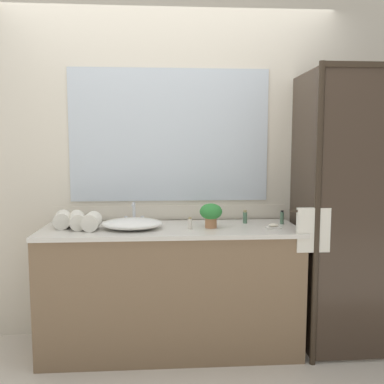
{
  "coord_description": "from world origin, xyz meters",
  "views": [
    {
      "loc": [
        -0.04,
        -2.88,
        1.47
      ],
      "look_at": [
        0.15,
        0.0,
        1.15
      ],
      "focal_mm": 38.9,
      "sensor_mm": 36.0,
      "label": 1
    }
  ],
  "objects_px": {
    "sink_basin": "(132,224)",
    "rolled_towel_near_edge": "(62,220)",
    "amenity_bottle_body_wash": "(282,218)",
    "potted_plant": "(211,213)",
    "amenity_bottle_conditioner": "(245,217)",
    "faucet": "(134,217)",
    "rolled_towel_far_edge": "(92,221)",
    "amenity_bottle_shampoo": "(190,223)",
    "soap_dish": "(273,226)",
    "rolled_towel_middle": "(77,220)"
  },
  "relations": [
    {
      "from": "sink_basin",
      "to": "rolled_towel_near_edge",
      "type": "xyz_separation_m",
      "value": [
        -0.49,
        0.08,
        0.02
      ]
    },
    {
      "from": "amenity_bottle_body_wash",
      "to": "rolled_towel_near_edge",
      "type": "height_order",
      "value": "rolled_towel_near_edge"
    },
    {
      "from": "rolled_towel_near_edge",
      "to": "amenity_bottle_body_wash",
      "type": "bearing_deg",
      "value": 1.11
    },
    {
      "from": "potted_plant",
      "to": "amenity_bottle_conditioner",
      "type": "height_order",
      "value": "potted_plant"
    },
    {
      "from": "faucet",
      "to": "amenity_bottle_conditioner",
      "type": "distance_m",
      "value": 0.82
    },
    {
      "from": "amenity_bottle_body_wash",
      "to": "potted_plant",
      "type": "bearing_deg",
      "value": -168.74
    },
    {
      "from": "amenity_bottle_body_wash",
      "to": "amenity_bottle_conditioner",
      "type": "xyz_separation_m",
      "value": [
        -0.27,
        0.05,
        -0.0
      ]
    },
    {
      "from": "rolled_towel_far_edge",
      "to": "amenity_bottle_body_wash",
      "type": "bearing_deg",
      "value": 5.29
    },
    {
      "from": "amenity_bottle_conditioner",
      "to": "amenity_bottle_shampoo",
      "type": "bearing_deg",
      "value": -155.58
    },
    {
      "from": "amenity_bottle_conditioner",
      "to": "rolled_towel_near_edge",
      "type": "height_order",
      "value": "rolled_towel_near_edge"
    },
    {
      "from": "potted_plant",
      "to": "soap_dish",
      "type": "distance_m",
      "value": 0.44
    },
    {
      "from": "amenity_bottle_shampoo",
      "to": "amenity_bottle_conditioner",
      "type": "relative_size",
      "value": 0.84
    },
    {
      "from": "soap_dish",
      "to": "rolled_towel_near_edge",
      "type": "relative_size",
      "value": 0.51
    },
    {
      "from": "faucet",
      "to": "rolled_towel_near_edge",
      "type": "xyz_separation_m",
      "value": [
        -0.49,
        -0.1,
        0.01
      ]
    },
    {
      "from": "rolled_towel_far_edge",
      "to": "rolled_towel_near_edge",
      "type": "bearing_deg",
      "value": 156.58
    },
    {
      "from": "soap_dish",
      "to": "sink_basin",
      "type": "bearing_deg",
      "value": 176.71
    },
    {
      "from": "amenity_bottle_shampoo",
      "to": "amenity_bottle_body_wash",
      "type": "xyz_separation_m",
      "value": [
        0.69,
        0.14,
        0.01
      ]
    },
    {
      "from": "faucet",
      "to": "soap_dish",
      "type": "relative_size",
      "value": 1.7
    },
    {
      "from": "amenity_bottle_conditioner",
      "to": "rolled_towel_middle",
      "type": "distance_m",
      "value": 1.21
    },
    {
      "from": "sink_basin",
      "to": "faucet",
      "type": "height_order",
      "value": "faucet"
    },
    {
      "from": "potted_plant",
      "to": "rolled_towel_middle",
      "type": "distance_m",
      "value": 0.93
    },
    {
      "from": "faucet",
      "to": "sink_basin",
      "type": "bearing_deg",
      "value": -90.0
    },
    {
      "from": "sink_basin",
      "to": "rolled_towel_near_edge",
      "type": "relative_size",
      "value": 2.14
    },
    {
      "from": "rolled_towel_far_edge",
      "to": "soap_dish",
      "type": "bearing_deg",
      "value": -1.83
    },
    {
      "from": "potted_plant",
      "to": "soap_dish",
      "type": "bearing_deg",
      "value": -7.8
    },
    {
      "from": "sink_basin",
      "to": "amenity_bottle_shampoo",
      "type": "bearing_deg",
      "value": -4.96
    },
    {
      "from": "sink_basin",
      "to": "soap_dish",
      "type": "bearing_deg",
      "value": -3.29
    },
    {
      "from": "faucet",
      "to": "amenity_bottle_shampoo",
      "type": "bearing_deg",
      "value": -28.09
    },
    {
      "from": "amenity_bottle_shampoo",
      "to": "rolled_towel_near_edge",
      "type": "relative_size",
      "value": 0.42
    },
    {
      "from": "amenity_bottle_body_wash",
      "to": "rolled_towel_near_edge",
      "type": "relative_size",
      "value": 0.5
    },
    {
      "from": "amenity_bottle_conditioner",
      "to": "rolled_towel_middle",
      "type": "relative_size",
      "value": 0.4
    },
    {
      "from": "faucet",
      "to": "rolled_towel_near_edge",
      "type": "height_order",
      "value": "faucet"
    },
    {
      "from": "faucet",
      "to": "rolled_towel_middle",
      "type": "xyz_separation_m",
      "value": [
        -0.38,
        -0.13,
        0.0
      ]
    },
    {
      "from": "amenity_bottle_shampoo",
      "to": "amenity_bottle_conditioner",
      "type": "height_order",
      "value": "amenity_bottle_conditioner"
    },
    {
      "from": "faucet",
      "to": "potted_plant",
      "type": "height_order",
      "value": "potted_plant"
    },
    {
      "from": "soap_dish",
      "to": "amenity_bottle_body_wash",
      "type": "relative_size",
      "value": 1.01
    },
    {
      "from": "amenity_bottle_body_wash",
      "to": "rolled_towel_far_edge",
      "type": "height_order",
      "value": "rolled_towel_far_edge"
    },
    {
      "from": "potted_plant",
      "to": "amenity_bottle_shampoo",
      "type": "height_order",
      "value": "potted_plant"
    },
    {
      "from": "sink_basin",
      "to": "soap_dish",
      "type": "distance_m",
      "value": 0.98
    },
    {
      "from": "potted_plant",
      "to": "soap_dish",
      "type": "relative_size",
      "value": 1.71
    },
    {
      "from": "amenity_bottle_shampoo",
      "to": "amenity_bottle_conditioner",
      "type": "xyz_separation_m",
      "value": [
        0.42,
        0.19,
        0.01
      ]
    },
    {
      "from": "amenity_bottle_shampoo",
      "to": "rolled_towel_near_edge",
      "type": "distance_m",
      "value": 0.9
    },
    {
      "from": "sink_basin",
      "to": "rolled_towel_near_edge",
      "type": "bearing_deg",
      "value": 170.88
    },
    {
      "from": "faucet",
      "to": "rolled_towel_far_edge",
      "type": "bearing_deg",
      "value": -144.58
    },
    {
      "from": "sink_basin",
      "to": "rolled_towel_middle",
      "type": "relative_size",
      "value": 1.71
    },
    {
      "from": "sink_basin",
      "to": "amenity_bottle_body_wash",
      "type": "xyz_separation_m",
      "value": [
        1.09,
        0.11,
        0.01
      ]
    },
    {
      "from": "amenity_bottle_conditioner",
      "to": "amenity_bottle_body_wash",
      "type": "bearing_deg",
      "value": -10.07
    },
    {
      "from": "potted_plant",
      "to": "amenity_bottle_shampoo",
      "type": "xyz_separation_m",
      "value": [
        -0.15,
        -0.04,
        -0.06
      ]
    },
    {
      "from": "sink_basin",
      "to": "amenity_bottle_body_wash",
      "type": "distance_m",
      "value": 1.09
    },
    {
      "from": "rolled_towel_far_edge",
      "to": "rolled_towel_middle",
      "type": "bearing_deg",
      "value": 149.21
    }
  ]
}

